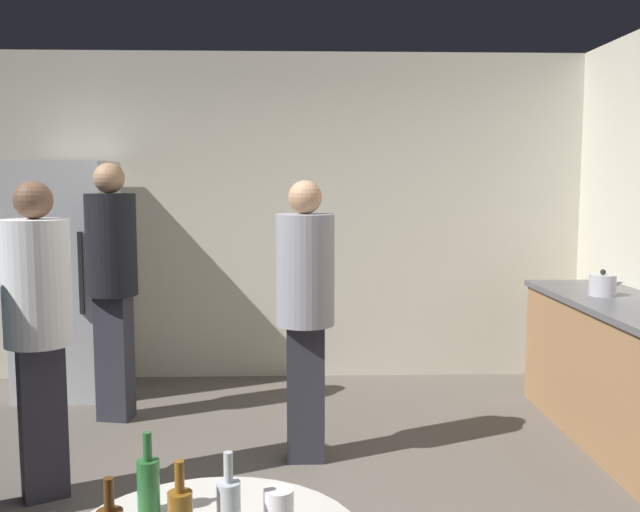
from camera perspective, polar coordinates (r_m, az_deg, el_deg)
The scene contains 10 objects.
wall_back at distance 5.81m, azimuth -4.09°, elevation 3.18°, with size 5.32×0.06×2.70m, color beige.
refrigerator at distance 5.70m, azimuth -20.04°, elevation -1.78°, with size 0.70×0.68×1.80m.
kitchen_counter at distance 4.77m, azimuth 24.03°, elevation -8.93°, with size 0.64×2.11×0.90m.
kettle at distance 4.92m, azimuth 22.24°, elevation -2.22°, with size 0.24×0.17×0.18m.
beer_bottle_green at distance 2.07m, azimuth -13.93°, elevation -17.71°, with size 0.06×0.06×0.23m.
beer_bottle_clear at distance 1.90m, azimuth -7.51°, elevation -19.81°, with size 0.06×0.06×0.23m.
plastic_cup_white at distance 1.94m, azimuth -3.41°, elevation -20.08°, with size 0.08×0.08×0.11m, color white.
person_in_black_shirt at distance 4.94m, azimuth -16.73°, elevation -1.15°, with size 0.40×0.40×1.78m.
person_in_gray_shirt at distance 4.04m, azimuth -1.22°, elevation -3.56°, with size 0.34×0.34×1.66m.
person_in_white_shirt at distance 3.84m, azimuth -22.16°, elevation -4.56°, with size 0.46×0.46×1.65m.
Camera 1 is at (0.22, -3.16, 1.65)m, focal length 38.91 mm.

